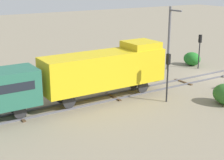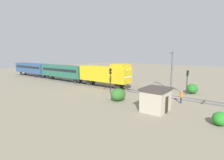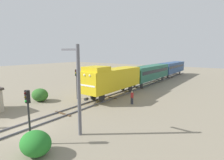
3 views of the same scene
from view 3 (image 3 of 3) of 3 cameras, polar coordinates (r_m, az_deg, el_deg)
name	(u,v)px [view 3 (image 3 of 3)]	position (r m, az deg, el deg)	size (l,w,h in m)	color
ground_plane	(24,128)	(17.77, -26.85, -13.72)	(152.96, 152.96, 0.00)	gray
railway_track	(24,127)	(17.75, -26.87, -13.49)	(2.40, 101.97, 0.16)	#595960
locomotive	(113,78)	(25.70, 0.27, 0.54)	(2.90, 11.60, 4.60)	gold
passenger_car_leading	(150,72)	(37.29, 12.35, 2.61)	(2.84, 14.00, 3.66)	#26604C
passenger_car_trailing	(172,67)	(50.94, 19.02, 4.01)	(2.84, 14.00, 3.66)	#2D4C7A
traffic_signal_near	(28,107)	(13.68, -25.73, -8.02)	(0.32, 0.34, 3.99)	#262628
traffic_signal_mid	(77,79)	(24.97, -11.51, 0.44)	(0.32, 0.34, 4.20)	#262628
worker_by_signal	(132,97)	(22.49, 6.56, -5.39)	(0.38, 0.38, 1.70)	#262B38
catenary_mast	(78,88)	(13.81, -10.97, -2.60)	(1.94, 0.28, 7.19)	#595960
bush_mid	(36,143)	(12.90, -23.65, -18.41)	(2.21, 1.81, 1.61)	#237126
bush_far	(40,95)	(25.60, -22.48, -4.52)	(2.41, 1.97, 1.75)	#2E6526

